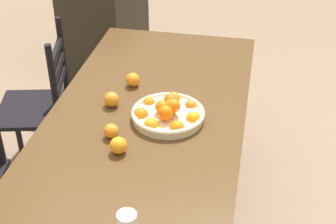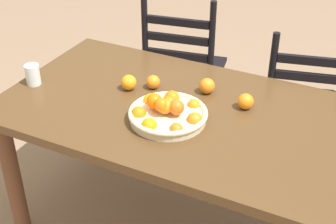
{
  "view_description": "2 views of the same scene",
  "coord_description": "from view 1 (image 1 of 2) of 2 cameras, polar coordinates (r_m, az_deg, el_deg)",
  "views": [
    {
      "loc": [
        -1.91,
        -0.47,
        2.03
      ],
      "look_at": [
        -0.07,
        -0.11,
        0.79
      ],
      "focal_mm": 52.64,
      "sensor_mm": 36.0,
      "label": 1
    },
    {
      "loc": [
        0.68,
        -1.64,
        1.87
      ],
      "look_at": [
        -0.07,
        -0.11,
        0.79
      ],
      "focal_mm": 51.48,
      "sensor_mm": 36.0,
      "label": 2
    }
  ],
  "objects": [
    {
      "name": "dining_table",
      "position": [
        2.4,
        -2.15,
        -1.62
      ],
      "size": [
        1.74,
        0.91,
        0.75
      ],
      "color": "#50371E",
      "rests_on": "ground"
    },
    {
      "name": "orange_loose_3",
      "position": [
        2.15,
        -6.61,
        -2.2
      ],
      "size": [
        0.07,
        0.07,
        0.07
      ],
      "primitive_type": "sphere",
      "color": "orange",
      "rests_on": "dining_table"
    },
    {
      "name": "chair_by_cabinet",
      "position": [
        2.99,
        -14.46,
        0.54
      ],
      "size": [
        0.49,
        0.49,
        0.94
      ],
      "rotation": [
        0.0,
        0.0,
        3.38
      ],
      "color": "black",
      "rests_on": "ground"
    },
    {
      "name": "cabinet",
      "position": [
        4.06,
        -7.4,
        12.45
      ],
      "size": [
        0.79,
        0.56,
        1.17
      ],
      "primitive_type": "cube",
      "rotation": [
        0.0,
        0.0,
        -0.09
      ],
      "color": "black",
      "rests_on": "ground"
    },
    {
      "name": "orange_loose_2",
      "position": [
        2.51,
        -4.1,
        3.75
      ],
      "size": [
        0.07,
        0.07,
        0.07
      ],
      "primitive_type": "sphere",
      "color": "orange",
      "rests_on": "dining_table"
    },
    {
      "name": "orange_loose_1",
      "position": [
        2.36,
        -6.56,
        1.46
      ],
      "size": [
        0.07,
        0.07,
        0.07
      ],
      "primitive_type": "sphere",
      "color": "orange",
      "rests_on": "dining_table"
    },
    {
      "name": "orange_loose_0",
      "position": [
        2.06,
        -5.77,
        -3.87
      ],
      "size": [
        0.07,
        0.07,
        0.07
      ],
      "primitive_type": "sphere",
      "color": "orange",
      "rests_on": "dining_table"
    },
    {
      "name": "ground_plane",
      "position": [
        2.82,
        -1.87,
        -12.39
      ],
      "size": [
        12.0,
        12.0,
        0.0
      ],
      "primitive_type": "plane",
      "color": "#886F58"
    },
    {
      "name": "fruit_bowl",
      "position": [
        2.25,
        -0.01,
        -0.17
      ],
      "size": [
        0.34,
        0.34,
        0.12
      ],
      "color": "beige",
      "rests_on": "dining_table"
    }
  ]
}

